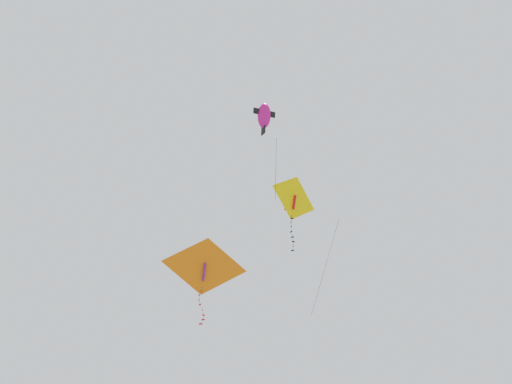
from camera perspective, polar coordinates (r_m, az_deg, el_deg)
name	(u,v)px	position (r m, az deg, el deg)	size (l,w,h in m)	color
kite_delta_upper_right	(204,267)	(37.70, -4.26, -6.14)	(3.21, 2.63, 4.07)	orange
kite_fish_near_right	(264,116)	(40.50, 0.67, 6.24)	(1.65, 1.40, 6.49)	#DB2D93
kite_delta_highest	(293,199)	(42.56, 3.05, -0.58)	(4.32, 2.82, 9.08)	yellow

